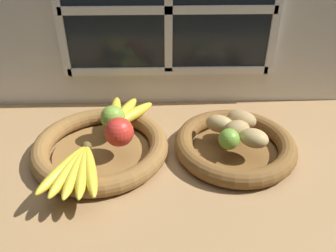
{
  "coord_description": "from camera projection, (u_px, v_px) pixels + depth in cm",
  "views": [
    {
      "loc": [
        -2.89,
        -72.46,
        56.05
      ],
      "look_at": [
        -0.9,
        -0.23,
        8.9
      ],
      "focal_mm": 35.98,
      "sensor_mm": 36.0,
      "label": 1
    }
  ],
  "objects": [
    {
      "name": "apple_red_right",
      "position": [
        119.0,
        132.0,
        0.84
      ],
      "size": [
        7.45,
        7.45,
        7.45
      ],
      "primitive_type": "sphere",
      "color": "red",
      "rests_on": "fruit_bowl_left"
    },
    {
      "name": "banana_bunch_back",
      "position": [
        124.0,
        113.0,
        0.96
      ],
      "size": [
        13.39,
        17.55,
        3.12
      ],
      "color": "yellow",
      "rests_on": "fruit_bowl_left"
    },
    {
      "name": "apple_green_back",
      "position": [
        113.0,
        118.0,
        0.91
      ],
      "size": [
        6.73,
        6.73,
        6.73
      ],
      "primitive_type": "sphere",
      "color": "#7AA338",
      "rests_on": "fruit_bowl_left"
    },
    {
      "name": "ground_plane",
      "position": [
        171.0,
        157.0,
        0.92
      ],
      "size": [
        140.0,
        90.0,
        3.0
      ],
      "primitive_type": "cube",
      "color": "#9E774C"
    },
    {
      "name": "banana_bunch_front",
      "position": [
        77.0,
        169.0,
        0.76
      ],
      "size": [
        14.9,
        19.64,
        2.8
      ],
      "color": "yellow",
      "rests_on": "fruit_bowl_left"
    },
    {
      "name": "fruit_bowl_left",
      "position": [
        101.0,
        148.0,
        0.89
      ],
      "size": [
        36.18,
        36.18,
        4.9
      ],
      "color": "brown",
      "rests_on": "ground_plane"
    },
    {
      "name": "lime_near",
      "position": [
        229.0,
        139.0,
        0.84
      ],
      "size": [
        5.34,
        5.34,
        5.34
      ],
      "primitive_type": "sphere",
      "color": "#6B9E33",
      "rests_on": "fruit_bowl_right"
    },
    {
      "name": "fruit_bowl_right",
      "position": [
        235.0,
        146.0,
        0.9
      ],
      "size": [
        32.56,
        32.56,
        4.9
      ],
      "color": "brown",
      "rests_on": "ground_plane"
    },
    {
      "name": "back_wall",
      "position": [
        168.0,
        19.0,
        1.01
      ],
      "size": [
        140.0,
        4.6,
        55.0
      ],
      "color": "silver",
      "rests_on": "ground_plane"
    },
    {
      "name": "potato_small",
      "position": [
        254.0,
        138.0,
        0.85
      ],
      "size": [
        9.26,
        8.71,
        4.63
      ],
      "primitive_type": "ellipsoid",
      "rotation": [
        0.0,
        0.0,
        2.58
      ],
      "color": "tan",
      "rests_on": "fruit_bowl_right"
    },
    {
      "name": "potato_back",
      "position": [
        242.0,
        120.0,
        0.92
      ],
      "size": [
        9.6,
        8.37,
        4.94
      ],
      "primitive_type": "ellipsoid",
      "rotation": [
        0.0,
        0.0,
        2.71
      ],
      "color": "#A38451",
      "rests_on": "fruit_bowl_right"
    },
    {
      "name": "potato_oblong",
      "position": [
        220.0,
        124.0,
        0.9
      ],
      "size": [
        8.97,
        7.57,
        4.78
      ],
      "primitive_type": "ellipsoid",
      "rotation": [
        0.0,
        0.0,
        5.86
      ],
      "color": "tan",
      "rests_on": "fruit_bowl_right"
    },
    {
      "name": "potato_large",
      "position": [
        237.0,
        130.0,
        0.88
      ],
      "size": [
        8.02,
        6.74,
        4.91
      ],
      "primitive_type": "ellipsoid",
      "rotation": [
        0.0,
        0.0,
        0.24
      ],
      "color": "#A38451",
      "rests_on": "fruit_bowl_right"
    },
    {
      "name": "chili_pepper",
      "position": [
        240.0,
        136.0,
        0.88
      ],
      "size": [
        10.31,
        6.81,
        2.25
      ],
      "primitive_type": "cone",
      "rotation": [
        0.0,
        1.57,
        0.48
      ],
      "color": "red",
      "rests_on": "fruit_bowl_right"
    }
  ]
}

